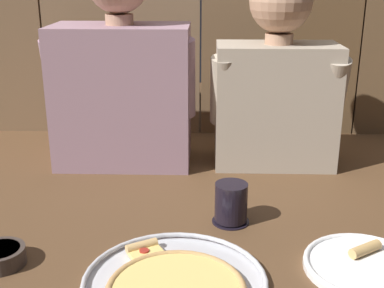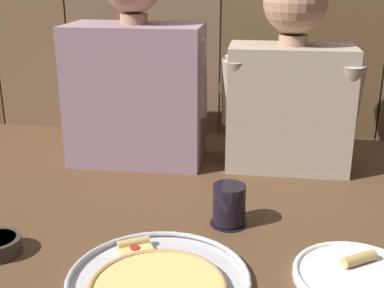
% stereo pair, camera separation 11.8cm
% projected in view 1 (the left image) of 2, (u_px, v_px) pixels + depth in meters
% --- Properties ---
extents(ground_plane, '(3.20, 3.20, 0.00)m').
position_uv_depth(ground_plane, '(195.00, 233.00, 1.15)').
color(ground_plane, brown).
extents(pizza_tray, '(0.35, 0.35, 0.03)m').
position_uv_depth(pizza_tray, '(175.00, 284.00, 0.95)').
color(pizza_tray, silver).
rests_on(pizza_tray, ground).
extents(dinner_plate, '(0.24, 0.24, 0.03)m').
position_uv_depth(dinner_plate, '(365.00, 266.00, 1.01)').
color(dinner_plate, white).
rests_on(dinner_plate, ground).
extents(drinking_glass, '(0.09, 0.09, 0.10)m').
position_uv_depth(drinking_glass, '(231.00, 203.00, 1.18)').
color(drinking_glass, black).
rests_on(drinking_glass, ground).
extents(dipping_bowl, '(0.10, 0.10, 0.04)m').
position_uv_depth(dipping_bowl, '(0.00, 256.00, 1.02)').
color(dipping_bowl, '#3D332D').
rests_on(dipping_bowl, ground).
extents(diner_left, '(0.44, 0.23, 0.63)m').
position_uv_depth(diner_left, '(122.00, 73.00, 1.49)').
color(diner_left, gray).
rests_on(diner_left, ground).
extents(diner_right, '(0.39, 0.20, 0.58)m').
position_uv_depth(diner_right, '(277.00, 76.00, 1.48)').
color(diner_right, '#B2A38E').
rests_on(diner_right, ground).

